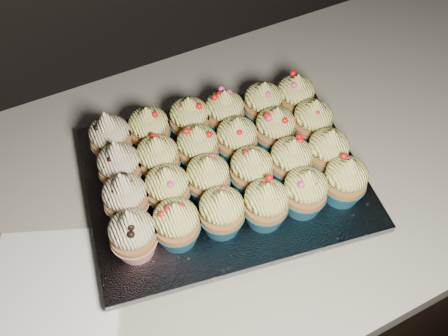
% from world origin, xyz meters
% --- Properties ---
extents(cabinet, '(2.40, 0.60, 0.86)m').
position_xyz_m(cabinet, '(0.00, 1.70, 0.43)').
color(cabinet, black).
rests_on(cabinet, ground).
extents(worktop, '(2.44, 0.64, 0.04)m').
position_xyz_m(worktop, '(0.00, 1.70, 0.88)').
color(worktop, beige).
rests_on(worktop, cabinet).
extents(napkin, '(0.23, 0.23, 0.00)m').
position_xyz_m(napkin, '(-0.50, 1.63, 0.90)').
color(napkin, white).
rests_on(napkin, worktop).
extents(baking_tray, '(0.42, 0.35, 0.02)m').
position_xyz_m(baking_tray, '(-0.22, 1.67, 0.91)').
color(baking_tray, black).
rests_on(baking_tray, worktop).
extents(foil_lining, '(0.46, 0.38, 0.01)m').
position_xyz_m(foil_lining, '(-0.22, 1.67, 0.93)').
color(foil_lining, silver).
rests_on(foil_lining, baking_tray).
extents(cupcake_0, '(0.06, 0.06, 0.10)m').
position_xyz_m(cupcake_0, '(-0.39, 1.61, 0.97)').
color(cupcake_0, '#A31623').
rests_on(cupcake_0, foil_lining).
extents(cupcake_1, '(0.06, 0.06, 0.08)m').
position_xyz_m(cupcake_1, '(-0.33, 1.60, 0.97)').
color(cupcake_1, '#175370').
rests_on(cupcake_1, foil_lining).
extents(cupcake_2, '(0.06, 0.06, 0.08)m').
position_xyz_m(cupcake_2, '(-0.27, 1.59, 0.97)').
color(cupcake_2, '#175370').
rests_on(cupcake_2, foil_lining).
extents(cupcake_3, '(0.06, 0.06, 0.08)m').
position_xyz_m(cupcake_3, '(-0.21, 1.57, 0.97)').
color(cupcake_3, '#175370').
rests_on(cupcake_3, foil_lining).
extents(cupcake_4, '(0.06, 0.06, 0.08)m').
position_xyz_m(cupcake_4, '(-0.15, 1.57, 0.97)').
color(cupcake_4, '#175370').
rests_on(cupcake_4, foil_lining).
extents(cupcake_5, '(0.06, 0.06, 0.08)m').
position_xyz_m(cupcake_5, '(-0.09, 1.56, 0.97)').
color(cupcake_5, '#175370').
rests_on(cupcake_5, foil_lining).
extents(cupcake_6, '(0.06, 0.06, 0.10)m').
position_xyz_m(cupcake_6, '(-0.38, 1.67, 0.97)').
color(cupcake_6, '#A31623').
rests_on(cupcake_6, foil_lining).
extents(cupcake_7, '(0.06, 0.06, 0.08)m').
position_xyz_m(cupcake_7, '(-0.32, 1.66, 0.97)').
color(cupcake_7, '#175370').
rests_on(cupcake_7, foil_lining).
extents(cupcake_8, '(0.06, 0.06, 0.08)m').
position_xyz_m(cupcake_8, '(-0.26, 1.65, 0.97)').
color(cupcake_8, '#175370').
rests_on(cupcake_8, foil_lining).
extents(cupcake_9, '(0.06, 0.06, 0.08)m').
position_xyz_m(cupcake_9, '(-0.20, 1.63, 0.97)').
color(cupcake_9, '#175370').
rests_on(cupcake_9, foil_lining).
extents(cupcake_10, '(0.06, 0.06, 0.08)m').
position_xyz_m(cupcake_10, '(-0.14, 1.62, 0.97)').
color(cupcake_10, '#175370').
rests_on(cupcake_10, foil_lining).
extents(cupcake_11, '(0.06, 0.06, 0.08)m').
position_xyz_m(cupcake_11, '(-0.08, 1.61, 0.97)').
color(cupcake_11, '#175370').
rests_on(cupcake_11, foil_lining).
extents(cupcake_12, '(0.06, 0.06, 0.10)m').
position_xyz_m(cupcake_12, '(-0.36, 1.72, 0.97)').
color(cupcake_12, '#A31623').
rests_on(cupcake_12, foil_lining).
extents(cupcake_13, '(0.06, 0.06, 0.08)m').
position_xyz_m(cupcake_13, '(-0.31, 1.71, 0.97)').
color(cupcake_13, '#175370').
rests_on(cupcake_13, foil_lining).
extents(cupcake_14, '(0.06, 0.06, 0.08)m').
position_xyz_m(cupcake_14, '(-0.25, 1.71, 0.97)').
color(cupcake_14, '#175370').
rests_on(cupcake_14, foil_lining).
extents(cupcake_15, '(0.06, 0.06, 0.08)m').
position_xyz_m(cupcake_15, '(-0.19, 1.69, 0.97)').
color(cupcake_15, '#175370').
rests_on(cupcake_15, foil_lining).
extents(cupcake_16, '(0.06, 0.06, 0.08)m').
position_xyz_m(cupcake_16, '(-0.13, 1.69, 0.97)').
color(cupcake_16, '#175370').
rests_on(cupcake_16, foil_lining).
extents(cupcake_17, '(0.06, 0.06, 0.08)m').
position_xyz_m(cupcake_17, '(-0.07, 1.67, 0.97)').
color(cupcake_17, '#175370').
rests_on(cupcake_17, foil_lining).
extents(cupcake_18, '(0.06, 0.06, 0.10)m').
position_xyz_m(cupcake_18, '(-0.36, 1.78, 0.97)').
color(cupcake_18, '#A31623').
rests_on(cupcake_18, foil_lining).
extents(cupcake_19, '(0.06, 0.06, 0.08)m').
position_xyz_m(cupcake_19, '(-0.30, 1.77, 0.97)').
color(cupcake_19, '#175370').
rests_on(cupcake_19, foil_lining).
extents(cupcake_20, '(0.06, 0.06, 0.08)m').
position_xyz_m(cupcake_20, '(-0.24, 1.76, 0.97)').
color(cupcake_20, '#175370').
rests_on(cupcake_20, foil_lining).
extents(cupcake_21, '(0.06, 0.06, 0.08)m').
position_xyz_m(cupcake_21, '(-0.18, 1.75, 0.97)').
color(cupcake_21, '#175370').
rests_on(cupcake_21, foil_lining).
extents(cupcake_22, '(0.06, 0.06, 0.08)m').
position_xyz_m(cupcake_22, '(-0.12, 1.74, 0.97)').
color(cupcake_22, '#175370').
rests_on(cupcake_22, foil_lining).
extents(cupcake_23, '(0.06, 0.06, 0.08)m').
position_xyz_m(cupcake_23, '(-0.06, 1.73, 0.97)').
color(cupcake_23, '#175370').
rests_on(cupcake_23, foil_lining).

